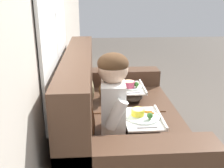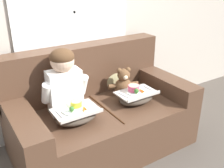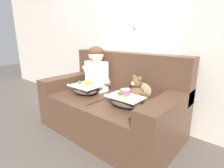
{
  "view_description": "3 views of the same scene",
  "coord_description": "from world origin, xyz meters",
  "px_view_note": "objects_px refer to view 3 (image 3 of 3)",
  "views": [
    {
      "loc": [
        -2.1,
        0.25,
        1.49
      ],
      "look_at": [
        -0.02,
        0.1,
        0.76
      ],
      "focal_mm": 42.0,
      "sensor_mm": 36.0,
      "label": 1
    },
    {
      "loc": [
        -1.16,
        -1.99,
        1.73
      ],
      "look_at": [
        0.12,
        0.01,
        0.69
      ],
      "focal_mm": 42.0,
      "sensor_mm": 36.0,
      "label": 2
    },
    {
      "loc": [
        1.4,
        -1.58,
        1.23
      ],
      "look_at": [
        0.04,
        0.01,
        0.66
      ],
      "focal_mm": 28.0,
      "sensor_mm": 36.0,
      "label": 3
    }
  ],
  "objects_px": {
    "teddy_bear": "(136,90)",
    "lap_tray_teddy": "(125,100)",
    "throw_pillow_behind_child": "(106,77)",
    "throw_pillow_behind_teddy": "(145,85)",
    "couch": "(113,104)",
    "child_figure": "(96,67)",
    "lap_tray_child": "(85,89)"
  },
  "relations": [
    {
      "from": "teddy_bear",
      "to": "lap_tray_teddy",
      "type": "xyz_separation_m",
      "value": [
        -0.0,
        -0.22,
        -0.06
      ]
    },
    {
      "from": "throw_pillow_behind_child",
      "to": "lap_tray_teddy",
      "type": "height_order",
      "value": "throw_pillow_behind_child"
    },
    {
      "from": "teddy_bear",
      "to": "lap_tray_teddy",
      "type": "bearing_deg",
      "value": -90.09
    },
    {
      "from": "teddy_bear",
      "to": "throw_pillow_behind_teddy",
      "type": "bearing_deg",
      "value": 89.65
    },
    {
      "from": "throw_pillow_behind_child",
      "to": "couch",
      "type": "bearing_deg",
      "value": -35.35
    },
    {
      "from": "throw_pillow_behind_teddy",
      "to": "lap_tray_teddy",
      "type": "bearing_deg",
      "value": -90.21
    },
    {
      "from": "couch",
      "to": "teddy_bear",
      "type": "relative_size",
      "value": 5.36
    },
    {
      "from": "couch",
      "to": "throw_pillow_behind_teddy",
      "type": "distance_m",
      "value": 0.5
    },
    {
      "from": "throw_pillow_behind_teddy",
      "to": "lap_tray_teddy",
      "type": "distance_m",
      "value": 0.43
    },
    {
      "from": "couch",
      "to": "lap_tray_teddy",
      "type": "relative_size",
      "value": 4.48
    },
    {
      "from": "child_figure",
      "to": "teddy_bear",
      "type": "height_order",
      "value": "child_figure"
    },
    {
      "from": "throw_pillow_behind_child",
      "to": "lap_tray_child",
      "type": "bearing_deg",
      "value": -89.92
    },
    {
      "from": "couch",
      "to": "lap_tray_teddy",
      "type": "xyz_separation_m",
      "value": [
        0.33,
        -0.18,
        0.19
      ]
    },
    {
      "from": "throw_pillow_behind_child",
      "to": "child_figure",
      "type": "bearing_deg",
      "value": -90.01
    },
    {
      "from": "lap_tray_child",
      "to": "child_figure",
      "type": "bearing_deg",
      "value": 90.16
    },
    {
      "from": "lap_tray_teddy",
      "to": "teddy_bear",
      "type": "bearing_deg",
      "value": 89.91
    },
    {
      "from": "couch",
      "to": "teddy_bear",
      "type": "xyz_separation_m",
      "value": [
        0.34,
        0.04,
        0.25
      ]
    },
    {
      "from": "throw_pillow_behind_teddy",
      "to": "lap_tray_teddy",
      "type": "relative_size",
      "value": 0.84
    },
    {
      "from": "throw_pillow_behind_teddy",
      "to": "teddy_bear",
      "type": "bearing_deg",
      "value": -90.35
    },
    {
      "from": "teddy_bear",
      "to": "lap_tray_teddy",
      "type": "relative_size",
      "value": 0.84
    },
    {
      "from": "couch",
      "to": "child_figure",
      "type": "bearing_deg",
      "value": 172.45
    },
    {
      "from": "throw_pillow_behind_teddy",
      "to": "child_figure",
      "type": "xyz_separation_m",
      "value": [
        -0.67,
        -0.19,
        0.18
      ]
    },
    {
      "from": "throw_pillow_behind_teddy",
      "to": "lap_tray_child",
      "type": "distance_m",
      "value": 0.8
    },
    {
      "from": "throw_pillow_behind_child",
      "to": "teddy_bear",
      "type": "xyz_separation_m",
      "value": [
        0.67,
        -0.2,
        -0.03
      ]
    },
    {
      "from": "throw_pillow_behind_teddy",
      "to": "couch",
      "type": "bearing_deg",
      "value": -144.65
    },
    {
      "from": "child_figure",
      "to": "throw_pillow_behind_child",
      "type": "bearing_deg",
      "value": 89.99
    },
    {
      "from": "child_figure",
      "to": "lap_tray_child",
      "type": "xyz_separation_m",
      "value": [
        0.0,
        -0.23,
        -0.27
      ]
    },
    {
      "from": "couch",
      "to": "child_figure",
      "type": "xyz_separation_m",
      "value": [
        -0.34,
        0.04,
        0.46
      ]
    },
    {
      "from": "couch",
      "to": "lap_tray_teddy",
      "type": "height_order",
      "value": "couch"
    },
    {
      "from": "throw_pillow_behind_child",
      "to": "lap_tray_teddy",
      "type": "xyz_separation_m",
      "value": [
        0.67,
        -0.42,
        -0.09
      ]
    },
    {
      "from": "throw_pillow_behind_child",
      "to": "throw_pillow_behind_teddy",
      "type": "relative_size",
      "value": 1.06
    },
    {
      "from": "lap_tray_teddy",
      "to": "lap_tray_child",
      "type": "bearing_deg",
      "value": -180.0
    }
  ]
}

